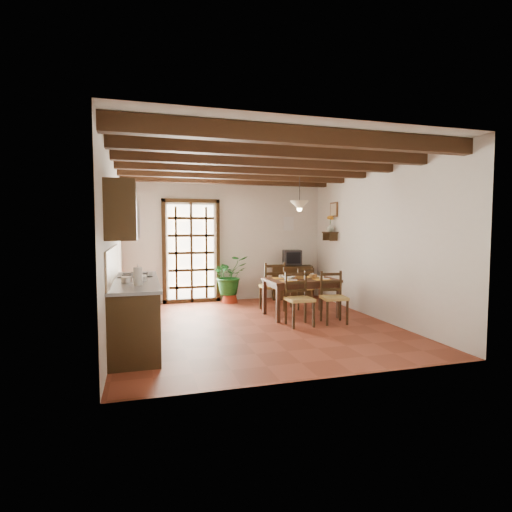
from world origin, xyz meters
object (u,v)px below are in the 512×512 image
object	(u,v)px
kitchen_counter	(135,312)
crt_tv	(292,257)
chair_far_left	(272,295)
chair_far_right	(302,296)
sideboard	(292,282)
chair_near_right	(334,307)
dining_table	(301,284)
pendant_lamp	(299,205)
chair_near_left	(299,309)
potted_plant	(230,277)

from	to	relation	value
kitchen_counter	crt_tv	distance (m)	4.48
chair_far_left	chair_far_right	bearing A→B (deg)	-177.11
sideboard	crt_tv	xyz separation A→B (m)	(-0.00, -0.01, 0.58)
kitchen_counter	chair_near_right	distance (m)	3.32
dining_table	pendant_lamp	bearing A→B (deg)	88.33
kitchen_counter	chair_near_right	bearing A→B (deg)	7.18
kitchen_counter	chair_far_right	size ratio (longest dim) A/B	2.67
crt_tv	pendant_lamp	xyz separation A→B (m)	(-0.50, -1.65, 1.11)
dining_table	sideboard	size ratio (longest dim) A/B	1.44
chair_far_left	crt_tv	bearing A→B (deg)	-126.38
chair_near_left	sideboard	distance (m)	2.56
kitchen_counter	chair_near_right	xyz separation A→B (m)	(3.29, 0.41, -0.19)
chair_far_left	chair_near_right	bearing A→B (deg)	118.93
sideboard	chair_near_right	bearing A→B (deg)	-79.61
chair_far_left	chair_far_right	size ratio (longest dim) A/B	1.15
dining_table	chair_near_right	bearing A→B (deg)	-63.77
chair_far_right	pendant_lamp	bearing A→B (deg)	55.20
chair_near_left	chair_near_right	size ratio (longest dim) A/B	1.02
pendant_lamp	chair_far_left	bearing A→B (deg)	121.97
dining_table	kitchen_counter	bearing A→B (deg)	-161.78
chair_near_left	chair_far_left	bearing A→B (deg)	90.51
dining_table	chair_far_right	xyz separation A→B (m)	(0.31, 0.67, -0.35)
kitchen_counter	dining_table	world-z (taller)	kitchen_counter
chair_near_right	chair_far_right	size ratio (longest dim) A/B	1.06
chair_near_right	potted_plant	xyz separation A→B (m)	(-1.33, 2.36, 0.29)
chair_near_left	chair_far_right	size ratio (longest dim) A/B	1.08
kitchen_counter	potted_plant	bearing A→B (deg)	54.84
chair_near_left	sideboard	world-z (taller)	chair_near_left
sideboard	pendant_lamp	size ratio (longest dim) A/B	1.08
dining_table	sideboard	xyz separation A→B (m)	(0.50, 1.76, -0.22)
kitchen_counter	chair_near_right	world-z (taller)	kitchen_counter
crt_tv	chair_near_right	bearing A→B (deg)	-83.24
chair_far_right	potted_plant	xyz separation A→B (m)	(-1.29, 1.04, 0.31)
pendant_lamp	chair_near_left	bearing A→B (deg)	-111.55
kitchen_counter	sideboard	bearing A→B (deg)	39.34
potted_plant	chair_far_right	bearing A→B (deg)	-38.80
dining_table	chair_near_left	xyz separation A→B (m)	(-0.30, -0.67, -0.33)
chair_near_left	pendant_lamp	world-z (taller)	pendant_lamp
chair_far_left	potted_plant	bearing A→B (deg)	-57.63
kitchen_counter	crt_tv	bearing A→B (deg)	39.28
dining_table	crt_tv	size ratio (longest dim) A/B	2.89
dining_table	chair_far_right	size ratio (longest dim) A/B	1.56
dining_table	chair_near_right	size ratio (longest dim) A/B	1.48
chair_far_right	sideboard	size ratio (longest dim) A/B	0.92
chair_near_left	crt_tv	distance (m)	2.64
chair_far_left	pendant_lamp	size ratio (longest dim) A/B	1.15
chair_far_left	pendant_lamp	xyz separation A→B (m)	(0.34, -0.55, 1.77)
potted_plant	pendant_lamp	xyz separation A→B (m)	(0.99, -1.61, 1.51)
crt_tv	pendant_lamp	world-z (taller)	pendant_lamp
chair_near_left	chair_far_right	distance (m)	1.47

